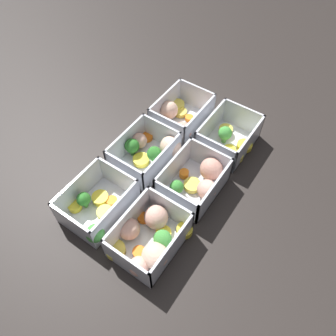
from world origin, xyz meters
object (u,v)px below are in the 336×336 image
container_near_center (199,180)px  container_far_right (179,117)px  container_far_left (97,207)px  container_far_center (150,150)px  container_near_left (149,238)px  container_near_right (229,138)px

container_near_center → container_far_right: bearing=46.1°
container_far_left → container_far_center: size_ratio=0.92×
container_near_left → container_near_center: bearing=-2.6°
container_near_right → container_far_center: same height
container_near_center → container_near_right: size_ratio=1.06×
container_near_left → container_near_center: (0.17, -0.01, 0.00)m
container_near_center → container_far_center: same height
container_near_center → container_far_left: 0.22m
container_near_left → container_near_right: (0.32, -0.00, -0.00)m
container_near_left → container_near_center: 0.17m
container_near_right → container_near_left: bearing=179.7°
container_near_right → container_far_center: bearing=136.9°
container_near_right → container_far_left: (-0.32, 0.13, 0.00)m
container_near_left → container_far_right: bearing=23.8°
container_near_center → container_near_right: 0.15m
container_far_right → container_far_center: bearing=-177.2°
container_far_center → container_far_left: bearing=-179.8°
container_near_center → container_far_right: size_ratio=1.01×
container_near_left → container_near_right: bearing=-0.3°
container_near_left → container_near_center: size_ratio=1.06×
container_near_center → container_near_right: bearing=2.4°
container_far_left → container_far_right: same height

